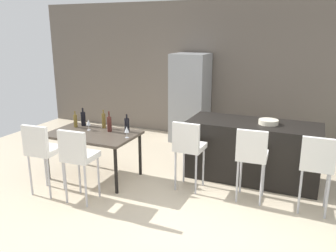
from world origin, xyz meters
TOP-DOWN VIEW (x-y plane):
  - ground_plane at (0.00, 0.00)m, footprint 10.00×10.00m
  - back_wall at (0.00, 2.95)m, footprint 10.00×0.12m
  - kitchen_island at (0.49, 1.03)m, footprint 2.01×0.82m
  - bar_chair_left at (-0.30, 0.24)m, footprint 0.41×0.41m
  - bar_chair_middle at (0.61, 0.24)m, footprint 0.42×0.42m
  - bar_chair_right at (1.42, 0.24)m, footprint 0.41×0.41m
  - dining_table at (-1.84, 0.08)m, footprint 1.38×0.86m
  - dining_chair_near at (-2.15, -0.72)m, footprint 0.42×0.42m
  - dining_chair_far at (-1.53, -0.72)m, footprint 0.42×0.42m
  - wine_bottle_right at (-1.38, 0.36)m, footprint 0.08×0.08m
  - wine_bottle_inner at (-1.64, 0.25)m, footprint 0.07×0.07m
  - wine_bottle_far at (-2.24, 0.38)m, footprint 0.08×0.08m
  - wine_bottle_corner at (-2.30, 0.25)m, footprint 0.06×0.06m
  - wine_bottle_end at (-1.84, 0.39)m, footprint 0.06×0.06m
  - wine_glass_left at (-1.22, 0.07)m, footprint 0.07×0.07m
  - wine_glass_middle at (-1.99, 0.18)m, footprint 0.07×0.07m
  - refrigerator at (-1.10, 2.51)m, footprint 0.72×0.68m
  - fruit_bowl at (0.70, 1.02)m, footprint 0.30×0.30m

SIDE VIEW (x-z plane):
  - ground_plane at x=0.00m, z-range 0.00..0.00m
  - kitchen_island at x=0.49m, z-range 0.00..0.92m
  - dining_table at x=-1.84m, z-range 0.30..1.04m
  - bar_chair_left at x=-0.30m, z-range 0.17..1.22m
  - bar_chair_middle at x=0.61m, z-range 0.17..1.22m
  - bar_chair_right at x=1.42m, z-range 0.17..1.22m
  - dining_chair_near at x=-2.15m, z-range 0.17..1.22m
  - dining_chair_far at x=-1.53m, z-range 0.17..1.22m
  - wine_bottle_corner at x=-2.30m, z-range 0.71..0.98m
  - wine_bottle_right at x=-1.38m, z-range 0.71..0.99m
  - wine_bottle_far at x=-2.24m, z-range 0.71..1.01m
  - wine_glass_left at x=-1.22m, z-range 0.78..0.95m
  - wine_glass_middle at x=-1.99m, z-range 0.78..0.95m
  - wine_bottle_inner at x=-1.64m, z-range 0.70..1.03m
  - wine_bottle_end at x=-1.84m, z-range 0.71..1.02m
  - refrigerator at x=-1.10m, z-range 0.00..1.84m
  - fruit_bowl at x=0.70m, z-range 0.92..0.99m
  - back_wall at x=0.00m, z-range 0.00..2.90m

